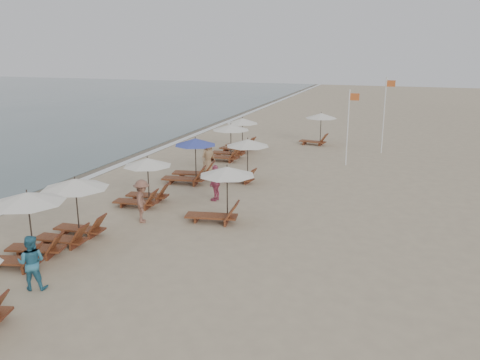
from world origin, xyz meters
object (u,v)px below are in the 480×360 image
(lounger_station_5, at_px, (227,143))
(lounger_station_6, at_px, (239,135))
(inland_station_0, at_px, (220,190))
(beachgoer_mid_b, at_px, (142,201))
(lounger_station_2, at_px, (72,208))
(inland_station_1, at_px, (244,154))
(beachgoer_mid_a, at_px, (31,262))
(flag_pole_near, at_px, (349,124))
(lounger_station_1, at_px, (25,226))
(lounger_station_4, at_px, (191,162))
(inland_station_2, at_px, (318,125))
(beachgoer_far_a, at_px, (216,183))
(lounger_station_3, at_px, (144,181))
(beachgoer_far_b, at_px, (208,157))

(lounger_station_5, xyz_separation_m, lounger_station_6, (-0.13, 2.66, 0.01))
(inland_station_0, height_order, beachgoer_mid_b, inland_station_0)
(lounger_station_2, height_order, inland_station_1, lounger_station_2)
(beachgoer_mid_a, height_order, flag_pole_near, flag_pole_near)
(lounger_station_5, relative_size, beachgoer_mid_a, 1.66)
(lounger_station_1, height_order, lounger_station_4, lounger_station_1)
(beachgoer_mid_b, bearing_deg, inland_station_0, -95.51)
(inland_station_2, bearing_deg, lounger_station_6, -138.99)
(beachgoer_far_a, bearing_deg, lounger_station_5, -155.54)
(inland_station_0, bearing_deg, beachgoer_mid_b, -159.89)
(lounger_station_5, bearing_deg, beachgoer_mid_b, -86.24)
(lounger_station_2, height_order, lounger_station_3, lounger_station_2)
(beachgoer_mid_a, distance_m, beachgoer_far_a, 9.79)
(lounger_station_5, distance_m, inland_station_0, 11.18)
(lounger_station_3, height_order, beachgoer_mid_b, lounger_station_3)
(lounger_station_4, xyz_separation_m, beachgoer_mid_a, (0.58, -12.22, -0.20))
(lounger_station_1, distance_m, beachgoer_far_a, 8.82)
(lounger_station_4, xyz_separation_m, beachgoer_far_b, (0.13, 2.02, -0.13))
(lounger_station_5, height_order, flag_pole_near, flag_pole_near)
(inland_station_0, xyz_separation_m, inland_station_2, (0.75, 17.16, 0.10))
(lounger_station_2, xyz_separation_m, flag_pole_near, (7.74, 15.04, 1.21))
(lounger_station_4, xyz_separation_m, lounger_station_5, (-0.02, 5.40, 0.04))
(lounger_station_2, bearing_deg, lounger_station_5, 87.70)
(lounger_station_4, height_order, flag_pole_near, flag_pole_near)
(lounger_station_5, distance_m, beachgoer_mid_a, 17.64)
(lounger_station_1, relative_size, beachgoer_mid_b, 1.51)
(lounger_station_5, bearing_deg, lounger_station_6, 92.73)
(lounger_station_1, relative_size, inland_station_1, 1.04)
(inland_station_0, bearing_deg, beachgoer_mid_a, -113.30)
(beachgoer_mid_a, distance_m, flag_pole_near, 19.70)
(lounger_station_2, relative_size, lounger_station_4, 0.95)
(lounger_station_4, bearing_deg, inland_station_0, -54.98)
(beachgoer_far_b, relative_size, flag_pole_near, 0.40)
(lounger_station_1, xyz_separation_m, beachgoer_far_b, (0.97, 12.82, -0.35))
(beachgoer_mid_b, bearing_deg, lounger_station_6, -22.06)
(lounger_station_5, distance_m, inland_station_1, 5.34)
(lounger_station_3, height_order, lounger_station_5, lounger_station_5)
(inland_station_1, bearing_deg, inland_station_2, 81.21)
(beachgoer_mid_a, height_order, beachgoer_far_b, beachgoer_far_b)
(lounger_station_1, height_order, inland_station_2, lounger_station_1)
(beachgoer_mid_a, bearing_deg, lounger_station_3, -104.51)
(lounger_station_1, height_order, lounger_station_2, lounger_station_1)
(lounger_station_4, relative_size, inland_station_0, 0.97)
(lounger_station_3, height_order, lounger_station_6, lounger_station_6)
(beachgoer_mid_a, distance_m, beachgoer_mid_b, 6.00)
(lounger_station_1, xyz_separation_m, beachgoer_mid_a, (1.43, -1.43, -0.42))
(lounger_station_4, relative_size, lounger_station_6, 1.08)
(inland_station_0, xyz_separation_m, inland_station_1, (-0.98, 5.95, 0.17))
(flag_pole_near, bearing_deg, lounger_station_1, -115.09)
(lounger_station_5, relative_size, inland_station_1, 1.07)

